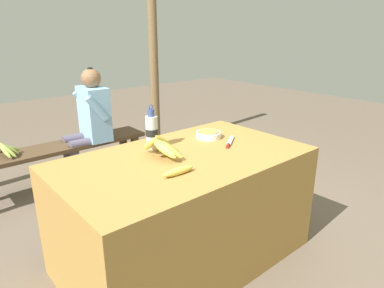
% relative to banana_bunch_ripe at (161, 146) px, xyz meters
% --- Properties ---
extents(ground_plane, '(12.00, 12.00, 0.00)m').
position_rel_banana_bunch_ripe_xyz_m(ground_plane, '(0.11, -0.07, -0.77)').
color(ground_plane, brown).
extents(market_counter, '(1.49, 0.87, 0.70)m').
position_rel_banana_bunch_ripe_xyz_m(market_counter, '(0.11, -0.07, -0.42)').
color(market_counter, olive).
rests_on(market_counter, ground_plane).
extents(banana_bunch_ripe, '(0.19, 0.31, 0.15)m').
position_rel_banana_bunch_ripe_xyz_m(banana_bunch_ripe, '(0.00, 0.00, 0.00)').
color(banana_bunch_ripe, '#4C381E').
rests_on(banana_bunch_ripe, market_counter).
extents(serving_bowl, '(0.17, 0.17, 0.05)m').
position_rel_banana_bunch_ripe_xyz_m(serving_bowl, '(0.47, 0.10, -0.05)').
color(serving_bowl, white).
rests_on(serving_bowl, market_counter).
extents(water_bottle, '(0.08, 0.08, 0.28)m').
position_rel_banana_bunch_ripe_xyz_m(water_bottle, '(0.06, 0.18, 0.04)').
color(water_bottle, silver).
rests_on(water_bottle, market_counter).
extents(loose_banana_front, '(0.19, 0.04, 0.04)m').
position_rel_banana_bunch_ripe_xyz_m(loose_banana_front, '(-0.08, -0.26, -0.05)').
color(loose_banana_front, '#E0C64C').
rests_on(loose_banana_front, market_counter).
extents(knife, '(0.21, 0.16, 0.02)m').
position_rel_banana_bunch_ripe_xyz_m(knife, '(0.47, -0.09, -0.06)').
color(knife, '#BCBCC1').
rests_on(knife, market_counter).
extents(wooden_bench, '(1.64, 0.32, 0.41)m').
position_rel_banana_bunch_ripe_xyz_m(wooden_bench, '(-0.11, 1.46, -0.42)').
color(wooden_bench, '#4C3823').
rests_on(wooden_bench, ground_plane).
extents(seated_vendor, '(0.42, 0.40, 1.09)m').
position_rel_banana_bunch_ripe_xyz_m(seated_vendor, '(0.21, 1.43, -0.15)').
color(seated_vendor, '#564C60').
rests_on(seated_vendor, ground_plane).
extents(banana_bunch_green, '(0.19, 0.28, 0.14)m').
position_rel_banana_bunch_ripe_xyz_m(banana_bunch_green, '(-0.52, 1.46, -0.29)').
color(banana_bunch_green, '#4C381E').
rests_on(banana_bunch_green, wooden_bench).
extents(support_post_far, '(0.11, 0.11, 2.34)m').
position_rel_banana_bunch_ripe_xyz_m(support_post_far, '(1.23, 1.85, 0.40)').
color(support_post_far, brown).
rests_on(support_post_far, ground_plane).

